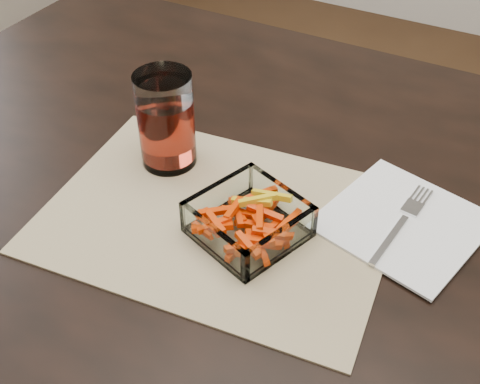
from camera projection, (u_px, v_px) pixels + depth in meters
name	position (u px, v px, depth m)	size (l,w,h in m)	color
dining_table	(336.00, 251.00, 0.88)	(1.60, 0.90, 0.75)	black
placemat	(217.00, 217.00, 0.80)	(0.45, 0.33, 0.00)	tan
glass_bowl	(248.00, 222.00, 0.76)	(0.16, 0.16, 0.05)	white
tumbler	(166.00, 123.00, 0.85)	(0.08, 0.08, 0.14)	white
napkin	(403.00, 222.00, 0.79)	(0.19, 0.19, 0.00)	white
fork	(403.00, 221.00, 0.78)	(0.04, 0.17, 0.00)	silver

